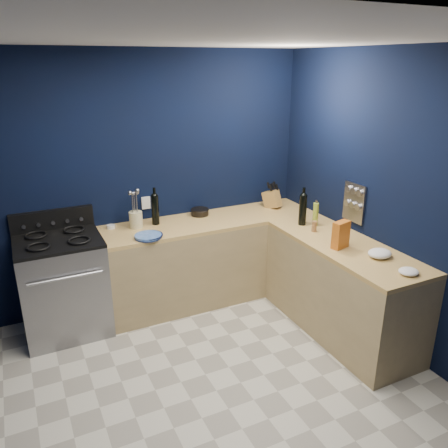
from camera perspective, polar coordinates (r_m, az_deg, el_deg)
floor at (r=3.81m, az=-0.97°, el=-20.59°), size 3.50×3.50×0.02m
ceiling at (r=2.89m, az=-1.30°, el=22.80°), size 3.50×3.50×0.02m
wall_back at (r=4.70m, az=-10.17°, el=5.31°), size 3.50×0.02×2.60m
wall_right at (r=4.13m, az=21.68°, el=2.13°), size 0.02×3.50×2.60m
wall_front at (r=1.89m, az=23.41°, el=-20.22°), size 3.50×0.02×2.60m
cab_back at (r=4.89m, az=-1.69°, el=-4.61°), size 2.30×0.63×0.86m
top_back at (r=4.72m, az=-1.75°, el=0.35°), size 2.30×0.63×0.04m
cab_right at (r=4.43m, az=14.64°, el=-8.11°), size 0.63×1.67×0.86m
top_right at (r=4.24m, az=15.17°, el=-2.73°), size 0.63×1.67×0.04m
gas_range at (r=4.53m, az=-19.73°, el=-7.59°), size 0.76×0.66×0.92m
oven_door at (r=4.25m, az=-19.18°, el=-9.54°), size 0.59×0.02×0.42m
cooktop at (r=4.34m, az=-20.46°, el=-2.01°), size 0.76×0.66×0.03m
backguard at (r=4.59m, az=-21.03°, el=0.49°), size 0.76×0.06×0.20m
spice_panel at (r=4.52m, az=16.26°, el=2.62°), size 0.02×0.28×0.38m
wall_outlet at (r=4.74m, az=-9.93°, el=2.68°), size 0.09×0.02×0.13m
plate_stack at (r=4.28m, az=-9.65°, el=-1.55°), size 0.30×0.30×0.03m
ramekin at (r=4.60m, az=-14.20°, el=-0.32°), size 0.09×0.09×0.03m
utensil_crock at (r=4.54m, az=-11.16°, el=0.55°), size 0.17×0.17×0.17m
wine_bottle_back at (r=4.58m, az=-8.76°, el=1.79°), size 0.08×0.08×0.31m
lemon_basket at (r=4.84m, az=-3.09°, el=1.55°), size 0.24×0.24×0.07m
knife_block at (r=5.10m, az=6.13°, el=3.16°), size 0.19×0.25×0.24m
wine_bottle_right at (r=4.58m, az=10.00°, el=1.76°), size 0.09×0.09×0.31m
oil_bottle at (r=4.60m, az=11.59°, el=1.21°), size 0.07×0.07×0.24m
spice_jar_near at (r=4.45m, az=11.42°, el=-0.30°), size 0.05×0.05×0.11m
spice_jar_far at (r=4.35m, az=14.22°, el=-1.06°), size 0.06×0.06×0.10m
crouton_bag at (r=4.10m, az=14.66°, el=-1.33°), size 0.18×0.12×0.25m
towel_front at (r=4.02m, az=19.24°, el=-3.56°), size 0.21×0.18×0.07m
towel_end at (r=3.80m, az=22.47°, el=-5.61°), size 0.20×0.19×0.05m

